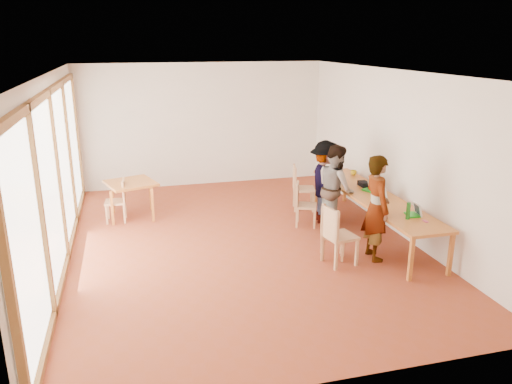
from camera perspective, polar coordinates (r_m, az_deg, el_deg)
ground at (r=9.07m, az=-1.88°, el=-5.75°), size 8.00×8.00×0.00m
wall_back at (r=12.47m, az=-6.07°, el=7.63°), size 6.00×0.10×3.00m
wall_front at (r=4.97m, az=8.32°, el=-7.00°), size 6.00×0.10×3.00m
wall_right at (r=9.70m, az=15.64°, el=4.41°), size 0.10×8.00×3.00m
window_wall at (r=8.49m, az=-21.88°, el=2.07°), size 0.10×8.00×3.00m
ceiling at (r=8.38m, az=-2.09°, el=13.65°), size 6.00×8.00×0.04m
communal_table at (r=9.51m, az=13.18°, el=-0.63°), size 0.80×4.00×0.75m
side_table at (r=10.44m, az=-14.10°, el=0.69°), size 0.90×0.90×0.75m
chair_near at (r=8.37m, az=8.13°, el=-4.18°), size 0.50×0.50×0.44m
chair_mid at (r=8.08m, az=9.03°, el=-4.26°), size 0.53×0.53×0.53m
chair_far at (r=9.75m, az=5.24°, el=-0.90°), size 0.52×0.52×0.45m
chair_empty at (r=10.66m, az=4.95°, el=1.02°), size 0.54×0.54×0.51m
chair_spare at (r=10.32m, az=-15.32°, el=-0.45°), size 0.42×0.42×0.45m
person_near at (r=8.37m, az=13.60°, el=-1.77°), size 0.46×0.67×1.76m
person_mid at (r=9.52m, az=9.10°, el=0.45°), size 0.67×0.84×1.66m
person_far at (r=9.91m, az=7.87°, el=1.13°), size 0.84×1.18×1.65m
laptop_near at (r=8.57m, az=17.70°, el=-2.19°), size 0.24×0.27×0.21m
laptop_mid at (r=9.35m, az=14.10°, el=-0.29°), size 0.25×0.28×0.22m
laptop_far at (r=9.76m, az=13.07°, el=0.50°), size 0.31×0.32×0.22m
yellow_mug at (r=10.83m, az=11.10°, el=2.18°), size 0.14×0.14×0.10m
green_bottle at (r=8.34m, az=17.01°, el=-2.07°), size 0.07×0.07×0.28m
clear_glass at (r=10.08m, az=10.07°, el=1.11°), size 0.07×0.07×0.09m
condiment_cup at (r=8.66m, az=18.02°, el=-2.22°), size 0.08×0.08×0.06m
pink_phone at (r=8.35m, az=18.80°, el=-3.17°), size 0.05×0.10×0.01m
black_pouch at (r=10.03m, az=12.22°, el=0.91°), size 0.16×0.26×0.09m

